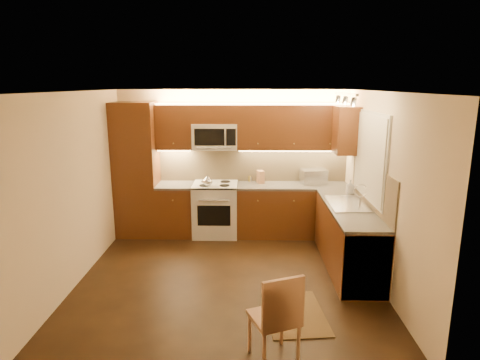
{
  "coord_description": "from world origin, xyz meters",
  "views": [
    {
      "loc": [
        0.26,
        -5.19,
        2.59
      ],
      "look_at": [
        0.15,
        0.55,
        1.25
      ],
      "focal_mm": 30.82,
      "sensor_mm": 36.0,
      "label": 1
    }
  ],
  "objects_px": {
    "sink": "(347,199)",
    "microwave": "(215,136)",
    "stove": "(215,209)",
    "dining_chair": "(274,315)",
    "toaster_oven": "(313,176)",
    "soap_bottle": "(350,187)",
    "kettle": "(207,180)",
    "knife_block": "(261,177)"
  },
  "relations": [
    {
      "from": "toaster_oven",
      "to": "sink",
      "type": "bearing_deg",
      "value": -85.91
    },
    {
      "from": "kettle",
      "to": "sink",
      "type": "bearing_deg",
      "value": -40.23
    },
    {
      "from": "sink",
      "to": "microwave",
      "type": "bearing_deg",
      "value": 147.79
    },
    {
      "from": "knife_block",
      "to": "toaster_oven",
      "type": "bearing_deg",
      "value": -19.17
    },
    {
      "from": "sink",
      "to": "kettle",
      "type": "height_order",
      "value": "kettle"
    },
    {
      "from": "stove",
      "to": "soap_bottle",
      "type": "distance_m",
      "value": 2.31
    },
    {
      "from": "microwave",
      "to": "dining_chair",
      "type": "xyz_separation_m",
      "value": [
        0.81,
        -3.5,
        -1.26
      ]
    },
    {
      "from": "stove",
      "to": "toaster_oven",
      "type": "relative_size",
      "value": 2.2
    },
    {
      "from": "microwave",
      "to": "dining_chair",
      "type": "height_order",
      "value": "microwave"
    },
    {
      "from": "stove",
      "to": "sink",
      "type": "relative_size",
      "value": 1.07
    },
    {
      "from": "kettle",
      "to": "knife_block",
      "type": "xyz_separation_m",
      "value": [
        0.9,
        0.33,
        -0.01
      ]
    },
    {
      "from": "stove",
      "to": "soap_bottle",
      "type": "bearing_deg",
      "value": -13.67
    },
    {
      "from": "stove",
      "to": "soap_bottle",
      "type": "xyz_separation_m",
      "value": [
        2.18,
        -0.53,
        0.55
      ]
    },
    {
      "from": "stove",
      "to": "dining_chair",
      "type": "height_order",
      "value": "dining_chair"
    },
    {
      "from": "microwave",
      "to": "toaster_oven",
      "type": "height_order",
      "value": "microwave"
    },
    {
      "from": "stove",
      "to": "toaster_oven",
      "type": "distance_m",
      "value": 1.8
    },
    {
      "from": "sink",
      "to": "soap_bottle",
      "type": "xyz_separation_m",
      "value": [
        0.18,
        0.59,
        0.03
      ]
    },
    {
      "from": "stove",
      "to": "microwave",
      "type": "bearing_deg",
      "value": 90.0
    },
    {
      "from": "microwave",
      "to": "knife_block",
      "type": "relative_size",
      "value": 3.47
    },
    {
      "from": "sink",
      "to": "stove",
      "type": "bearing_deg",
      "value": 150.64
    },
    {
      "from": "microwave",
      "to": "toaster_oven",
      "type": "relative_size",
      "value": 1.81
    },
    {
      "from": "knife_block",
      "to": "dining_chair",
      "type": "relative_size",
      "value": 0.24
    },
    {
      "from": "stove",
      "to": "dining_chair",
      "type": "xyz_separation_m",
      "value": [
        0.81,
        -3.37,
        0.0
      ]
    },
    {
      "from": "sink",
      "to": "knife_block",
      "type": "height_order",
      "value": "knife_block"
    },
    {
      "from": "microwave",
      "to": "toaster_oven",
      "type": "bearing_deg",
      "value": -0.12
    },
    {
      "from": "dining_chair",
      "to": "sink",
      "type": "bearing_deg",
      "value": 40.28
    },
    {
      "from": "knife_block",
      "to": "soap_bottle",
      "type": "xyz_separation_m",
      "value": [
        1.39,
        -0.68,
        -0.0
      ]
    },
    {
      "from": "kettle",
      "to": "dining_chair",
      "type": "xyz_separation_m",
      "value": [
        0.93,
        -3.19,
        -0.55
      ]
    },
    {
      "from": "kettle",
      "to": "toaster_oven",
      "type": "xyz_separation_m",
      "value": [
        1.81,
        0.31,
        0.01
      ]
    },
    {
      "from": "toaster_oven",
      "to": "knife_block",
      "type": "distance_m",
      "value": 0.91
    },
    {
      "from": "knife_block",
      "to": "soap_bottle",
      "type": "height_order",
      "value": "same"
    },
    {
      "from": "microwave",
      "to": "soap_bottle",
      "type": "xyz_separation_m",
      "value": [
        2.18,
        -0.67,
        -0.71
      ]
    },
    {
      "from": "sink",
      "to": "soap_bottle",
      "type": "height_order",
      "value": "soap_bottle"
    },
    {
      "from": "sink",
      "to": "knife_block",
      "type": "xyz_separation_m",
      "value": [
        -1.21,
        1.28,
        0.03
      ]
    },
    {
      "from": "soap_bottle",
      "to": "dining_chair",
      "type": "height_order",
      "value": "soap_bottle"
    },
    {
      "from": "toaster_oven",
      "to": "dining_chair",
      "type": "distance_m",
      "value": 3.65
    },
    {
      "from": "microwave",
      "to": "sink",
      "type": "xyz_separation_m",
      "value": [
        2.0,
        -1.26,
        -0.74
      ]
    },
    {
      "from": "toaster_oven",
      "to": "knife_block",
      "type": "xyz_separation_m",
      "value": [
        -0.91,
        0.02,
        -0.02
      ]
    },
    {
      "from": "kettle",
      "to": "knife_block",
      "type": "relative_size",
      "value": 0.89
    },
    {
      "from": "toaster_oven",
      "to": "soap_bottle",
      "type": "xyz_separation_m",
      "value": [
        0.48,
        -0.66,
        -0.02
      ]
    },
    {
      "from": "kettle",
      "to": "toaster_oven",
      "type": "relative_size",
      "value": 0.46
    },
    {
      "from": "stove",
      "to": "dining_chair",
      "type": "relative_size",
      "value": 0.99
    }
  ]
}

